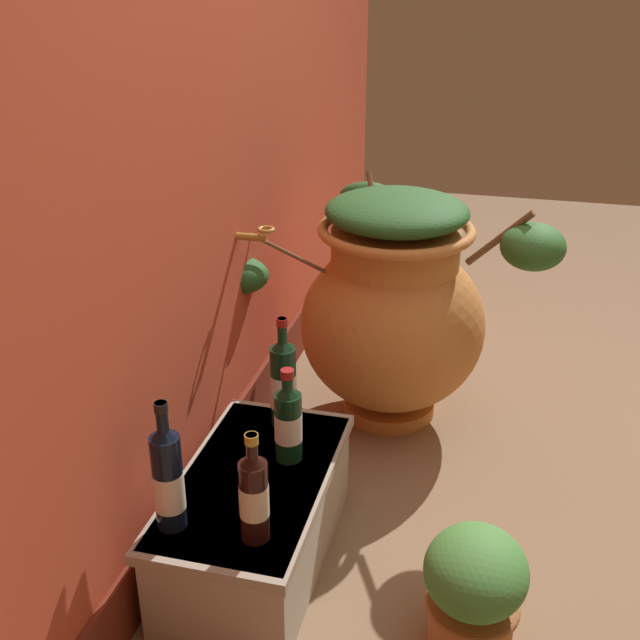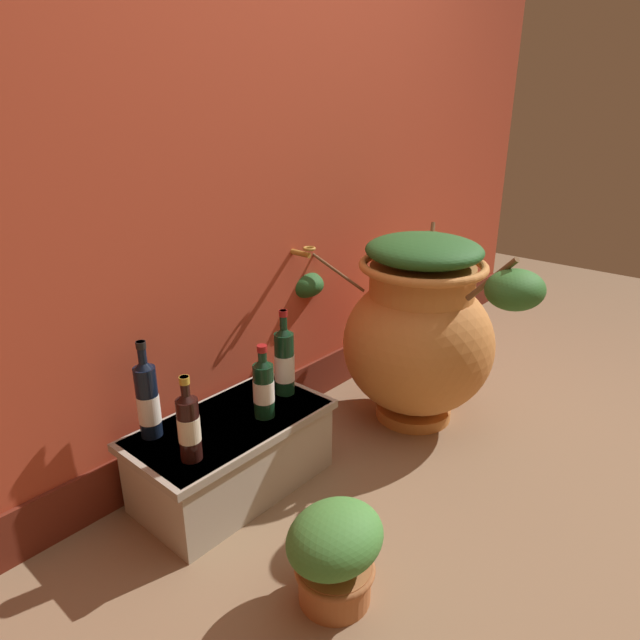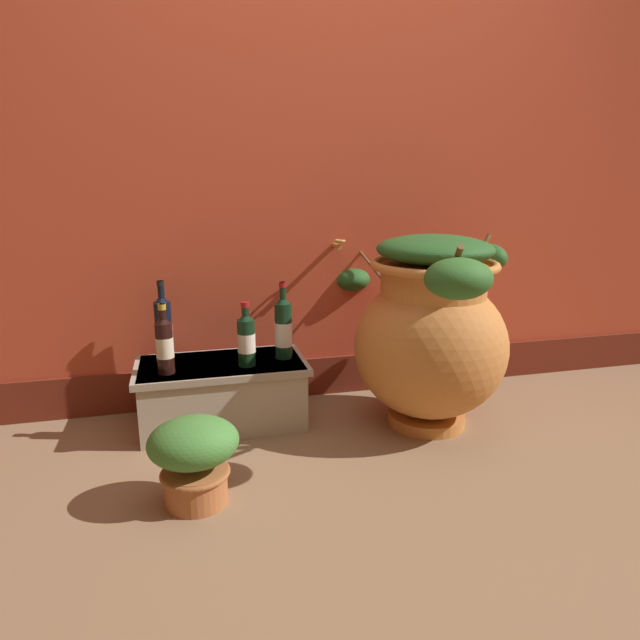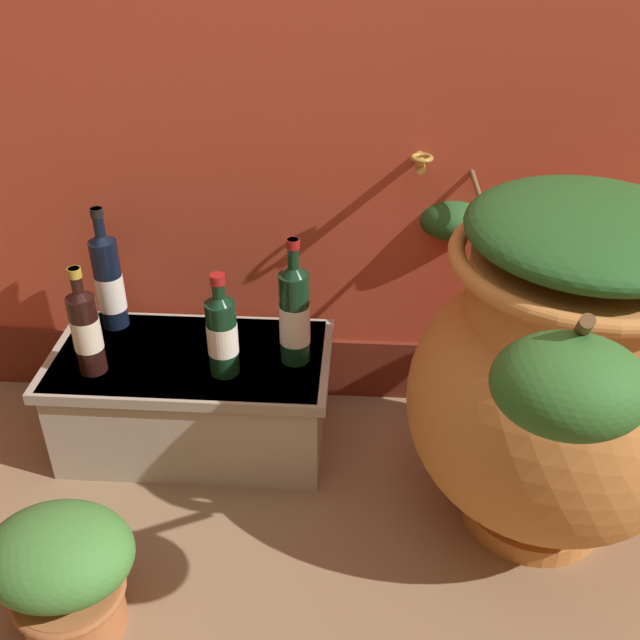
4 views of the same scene
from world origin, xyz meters
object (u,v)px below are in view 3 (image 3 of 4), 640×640
wine_bottle_left (246,338)px  wine_bottle_middle (165,343)px  potted_shrub (194,456)px  terracotta_urn (430,330)px  wine_bottle_right (283,327)px  wine_bottle_back (164,327)px

wine_bottle_left → wine_bottle_middle: (-0.34, -0.01, 0.00)m
potted_shrub → terracotta_urn: bearing=20.5°
wine_bottle_right → terracotta_urn: bearing=-20.4°
potted_shrub → wine_bottle_back: bearing=97.5°
wine_bottle_left → wine_bottle_right: wine_bottle_right is taller
wine_bottle_left → wine_bottle_middle: size_ratio=0.95×
wine_bottle_middle → terracotta_urn: bearing=-7.4°
wine_bottle_right → potted_shrub: wine_bottle_right is taller
potted_shrub → wine_bottle_right: bearing=55.4°
wine_bottle_middle → wine_bottle_back: (-0.01, 0.22, 0.02)m
wine_bottle_left → wine_bottle_back: bearing=149.8°
wine_bottle_middle → wine_bottle_back: wine_bottle_back is taller
wine_bottle_middle → wine_bottle_back: size_ratio=0.84×
wine_bottle_middle → potted_shrub: 0.60m
terracotta_urn → wine_bottle_middle: size_ratio=4.02×
terracotta_urn → potted_shrub: 1.14m
wine_bottle_left → wine_bottle_back: wine_bottle_back is taller
terracotta_urn → wine_bottle_back: size_ratio=3.37×
wine_bottle_right → wine_bottle_back: 0.54m
wine_bottle_middle → potted_shrub: bearing=-80.3°
wine_bottle_right → wine_bottle_left: bearing=-159.2°
terracotta_urn → potted_shrub: (-1.04, -0.39, -0.27)m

